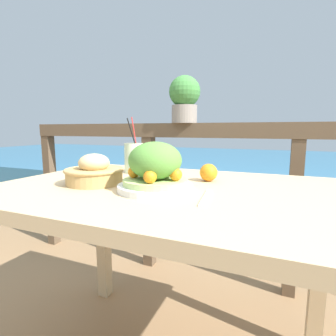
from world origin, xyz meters
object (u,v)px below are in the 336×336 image
at_px(bread_basket, 94,172).
at_px(potted_plant, 185,98).
at_px(salad_plate, 155,170).
at_px(drink_glass, 134,158).

xyz_separation_m(bread_basket, potted_plant, (0.06, 0.82, 0.35)).
height_order(bread_basket, potted_plant, potted_plant).
relative_size(salad_plate, drink_glass, 0.98).
bearing_deg(salad_plate, bread_basket, 177.17).
bearing_deg(drink_glass, salad_plate, -49.33).
relative_size(bread_basket, potted_plant, 0.73).
height_order(salad_plate, bread_basket, salad_plate).
bearing_deg(potted_plant, drink_glass, -94.81).
xyz_separation_m(salad_plate, drink_glass, (-0.24, 0.28, -0.00)).
bearing_deg(drink_glass, potted_plant, 85.19).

